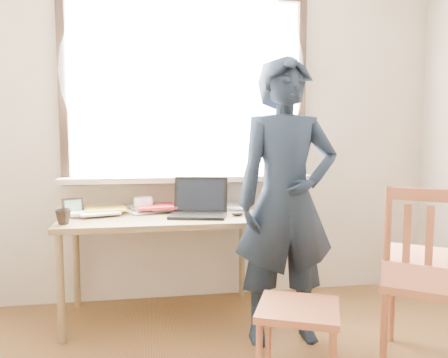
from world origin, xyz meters
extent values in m
cube|color=#BAAB96|center=(0.00, 2.00, 1.30)|extent=(3.50, 0.02, 2.60)
cube|color=white|center=(-0.20, 1.99, 1.60)|extent=(1.70, 0.01, 1.30)
cube|color=black|center=(-0.20, 1.97, 0.92)|extent=(1.82, 0.06, 0.06)
cube|color=black|center=(-1.08, 1.97, 1.60)|extent=(0.06, 0.06, 1.30)
cube|color=black|center=(0.68, 1.97, 1.60)|extent=(0.06, 0.06, 1.30)
cube|color=#BAAB96|center=(-0.20, 1.90, 0.93)|extent=(1.85, 0.20, 0.04)
cube|color=white|center=(-0.20, 1.91, 1.70)|extent=(1.95, 0.02, 1.65)
cube|color=brown|center=(-0.40, 1.63, 0.69)|extent=(1.32, 0.66, 0.04)
cylinder|color=brown|center=(-1.02, 1.35, 0.34)|extent=(0.05, 0.05, 0.67)
cylinder|color=brown|center=(-1.02, 1.91, 0.34)|extent=(0.05, 0.05, 0.67)
cylinder|color=brown|center=(0.21, 1.35, 0.34)|extent=(0.05, 0.05, 0.67)
cylinder|color=brown|center=(0.21, 1.91, 0.34)|extent=(0.05, 0.05, 0.67)
cube|color=black|center=(-0.17, 1.55, 0.72)|extent=(0.42, 0.34, 0.02)
cube|color=black|center=(-0.13, 1.68, 0.84)|extent=(0.38, 0.16, 0.24)
cube|color=black|center=(-0.13, 1.68, 0.84)|extent=(0.33, 0.13, 0.20)
cube|color=black|center=(-0.17, 1.54, 0.72)|extent=(0.35, 0.23, 0.00)
imported|color=white|center=(-0.53, 1.80, 0.76)|extent=(0.19, 0.19, 0.11)
imported|color=black|center=(-1.01, 1.44, 0.76)|extent=(0.12, 0.12, 0.09)
ellipsoid|color=black|center=(0.10, 1.53, 0.73)|extent=(0.08, 0.06, 0.03)
cube|color=white|center=(-0.88, 1.93, 0.72)|extent=(0.32, 0.34, 0.02)
cube|color=white|center=(-0.52, 1.84, 0.72)|extent=(0.32, 0.35, 0.01)
cube|color=white|center=(-0.72, 1.90, 0.72)|extent=(0.36, 0.34, 0.01)
cube|color=white|center=(-0.48, 1.81, 0.72)|extent=(0.27, 0.31, 0.01)
cube|color=white|center=(-0.41, 1.85, 0.74)|extent=(0.30, 0.33, 0.02)
cube|color=red|center=(-0.92, 1.78, 0.73)|extent=(0.28, 0.32, 0.01)
cube|color=#2F5699|center=(-0.63, 1.72, 0.74)|extent=(0.27, 0.29, 0.01)
cube|color=#2F5699|center=(-0.45, 1.75, 0.75)|extent=(0.31, 0.31, 0.02)
imported|color=white|center=(-0.88, 1.87, 0.72)|extent=(0.33, 0.35, 0.03)
imported|color=white|center=(0.05, 1.90, 0.72)|extent=(0.30, 0.33, 0.02)
cube|color=black|center=(-1.00, 1.73, 0.76)|extent=(0.13, 0.07, 0.11)
cube|color=#4E833A|center=(-1.00, 1.73, 0.76)|extent=(0.10, 0.05, 0.08)
cube|color=brown|center=(0.24, 0.70, 0.39)|extent=(0.51, 0.50, 0.04)
cylinder|color=brown|center=(0.15, 0.91, 0.18)|extent=(0.03, 0.03, 0.37)
cylinder|color=brown|center=(0.46, 0.78, 0.18)|extent=(0.03, 0.03, 0.37)
cube|color=brown|center=(1.01, 0.78, 0.45)|extent=(0.63, 0.62, 0.04)
cylinder|color=brown|center=(0.96, 1.05, 0.21)|extent=(0.04, 0.04, 0.43)
cylinder|color=brown|center=(0.74, 0.74, 0.21)|extent=(0.04, 0.04, 0.43)
cylinder|color=brown|center=(0.73, 0.74, 0.73)|extent=(0.04, 0.04, 0.52)
cube|color=brown|center=(0.89, 0.62, 0.96)|extent=(0.36, 0.28, 0.06)
cube|color=brown|center=(0.89, 0.62, 0.70)|extent=(0.04, 0.04, 0.42)
cube|color=brown|center=(0.81, 0.68, 0.70)|extent=(0.04, 0.04, 0.42)
cube|color=red|center=(1.01, 0.78, 0.54)|extent=(0.61, 0.61, 0.14)
imported|color=black|center=(0.33, 1.18, 0.86)|extent=(0.63, 0.42, 1.71)
camera|label=1|loc=(-0.47, -1.31, 1.25)|focal=35.00mm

